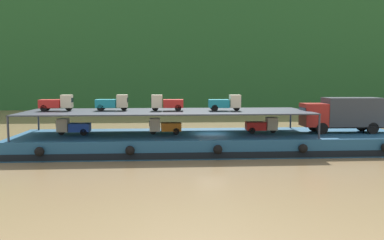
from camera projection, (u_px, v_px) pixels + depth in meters
The scene contains 12 objects.
ground_plane at pixel (211, 151), 34.60m from camera, with size 400.00×400.00×0.00m, color olive.
hillside_far_bank at pixel (180, 31), 98.13m from camera, with size 142.48×34.63×32.43m.
cargo_barge at pixel (211, 142), 34.50m from camera, with size 33.32×8.73×1.50m.
covered_lorry at pixel (343, 114), 34.95m from camera, with size 7.90×2.47×3.10m.
cargo_rack at pixel (167, 112), 34.00m from camera, with size 24.12×7.37×2.00m.
mini_truck_lower_stern at pixel (73, 127), 33.62m from camera, with size 2.74×1.21×1.38m.
mini_truck_lower_aft at pixel (165, 126), 34.07m from camera, with size 2.78×1.27×1.38m.
mini_truck_lower_mid at pixel (262, 125), 34.77m from camera, with size 2.79×1.28×1.38m.
mini_truck_upper_stern at pixel (57, 103), 33.82m from camera, with size 2.78×1.27×1.38m.
mini_truck_upper_mid at pixel (112, 103), 34.19m from camera, with size 2.75×1.22×1.38m.
mini_truck_upper_fore at pixel (167, 103), 33.96m from camera, with size 2.76×1.24×1.38m.
mini_truck_upper_bow at pixel (225, 103), 33.97m from camera, with size 2.76×1.23×1.38m.
Camera 1 is at (-4.03, -33.97, 6.10)m, focal length 37.08 mm.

